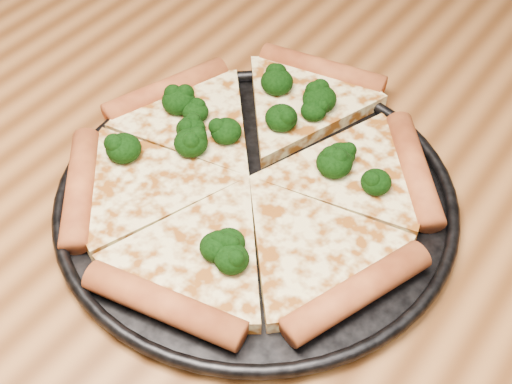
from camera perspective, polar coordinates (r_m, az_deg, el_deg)
The scene contains 4 objects.
dining_table at distance 0.68m, azimuth 3.03°, elevation -7.37°, with size 1.20×0.90×0.75m.
pizza_pan at distance 0.62m, azimuth 0.00°, elevation -0.53°, with size 0.34×0.34×0.02m.
pizza at distance 0.63m, azimuth -0.38°, elevation 1.33°, with size 0.34×0.36×0.03m.
broccoli_florets at distance 0.64m, azimuth -0.53°, elevation 3.96°, with size 0.23×0.23×0.02m.
Camera 1 is at (0.20, -0.34, 1.21)m, focal length 50.71 mm.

